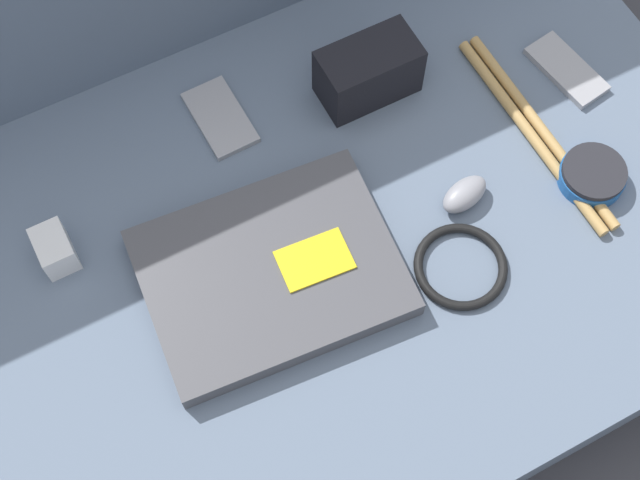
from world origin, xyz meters
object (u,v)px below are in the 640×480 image
object	(u,v)px
laptop	(271,272)
charger_brick	(55,249)
phone_black	(220,118)
computer_mouse	(465,194)
camera_pouch	(368,72)
speaker_puck	(592,175)
phone_silver	(566,70)

from	to	relation	value
laptop	charger_brick	world-z (taller)	charger_brick
laptop	phone_black	distance (m)	0.25
laptop	charger_brick	xyz separation A→B (m)	(-0.23, 0.15, 0.01)
charger_brick	phone_black	bearing A→B (deg)	18.81
computer_mouse	camera_pouch	xyz separation A→B (m)	(-0.03, 0.21, 0.03)
speaker_puck	phone_silver	xyz separation A→B (m)	(0.07, 0.16, -0.01)
laptop	charger_brick	size ratio (longest dim) A/B	5.64
laptop	speaker_puck	size ratio (longest dim) A/B	3.77
phone_black	computer_mouse	bearing A→B (deg)	-50.18
phone_silver	phone_black	world-z (taller)	phone_silver
computer_mouse	speaker_puck	size ratio (longest dim) A/B	0.86
speaker_puck	phone_black	world-z (taller)	speaker_puck
charger_brick	speaker_puck	bearing A→B (deg)	-18.57
speaker_puck	phone_black	size ratio (longest dim) A/B	0.74
laptop	camera_pouch	size ratio (longest dim) A/B	2.46
charger_brick	phone_silver	bearing A→B (deg)	-4.93
speaker_puck	phone_silver	distance (m)	0.18
laptop	computer_mouse	distance (m)	0.28
laptop	phone_silver	bearing A→B (deg)	14.84
phone_silver	phone_black	bearing A→B (deg)	153.00
phone_black	camera_pouch	bearing A→B (deg)	-15.46
speaker_puck	charger_brick	xyz separation A→B (m)	(-0.67, 0.23, 0.01)
computer_mouse	phone_black	size ratio (longest dim) A/B	0.64
charger_brick	computer_mouse	bearing A→B (deg)	-18.79
phone_silver	laptop	bearing A→B (deg)	-178.75
laptop	charger_brick	bearing A→B (deg)	151.42
phone_silver	charger_brick	bearing A→B (deg)	166.52
phone_black	charger_brick	distance (m)	0.29
camera_pouch	laptop	bearing A→B (deg)	-141.78
laptop	camera_pouch	xyz separation A→B (m)	(0.25, 0.20, 0.03)
laptop	speaker_puck	world-z (taller)	laptop
phone_black	camera_pouch	world-z (taller)	camera_pouch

